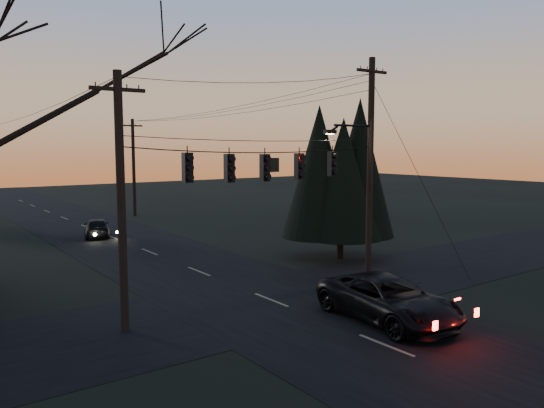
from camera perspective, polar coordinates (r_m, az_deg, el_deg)
ground_plane at (r=15.08m, az=24.16°, el=-18.21°), size 160.00×160.00×0.00m
main_road at (r=29.87m, az=-11.52°, el=-5.69°), size 8.00×120.00×0.02m
cross_road at (r=21.44m, az=-0.10°, el=-10.30°), size 60.00×7.00×0.02m
utility_pole_right at (r=24.97m, az=10.26°, el=-8.04°), size 5.00×0.30×10.00m
utility_pole_left at (r=18.73m, az=-15.51°, el=-13.04°), size 1.80×0.30×8.50m
utility_pole_far_r at (r=48.35m, az=-14.52°, el=-1.25°), size 1.80×0.30×8.50m
span_signal_assembly at (r=20.43m, az=-0.64°, el=4.06°), size 11.50×0.44×1.47m
evergreen_right at (r=28.84m, az=7.45°, el=3.20°), size 4.85×4.85×8.05m
suv_near at (r=19.20m, az=12.40°, el=-10.04°), size 3.07×5.80×1.55m
sedan_oncoming_a at (r=37.68m, az=-18.33°, el=-2.42°), size 2.53×4.14×1.32m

